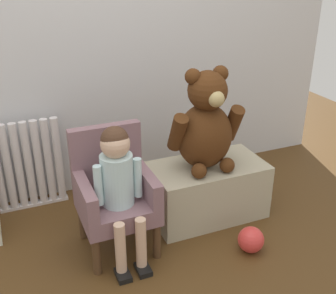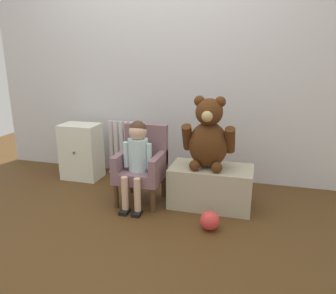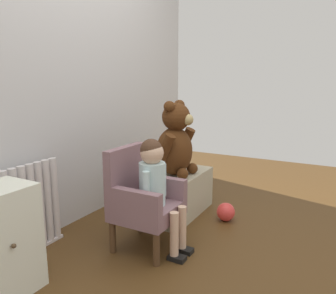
{
  "view_description": "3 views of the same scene",
  "coord_description": "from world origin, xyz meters",
  "px_view_note": "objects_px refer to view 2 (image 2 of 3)",
  "views": [
    {
      "loc": [
        -0.48,
        -1.36,
        1.52
      ],
      "look_at": [
        0.32,
        0.53,
        0.57
      ],
      "focal_mm": 45.0,
      "sensor_mm": 36.0,
      "label": 1
    },
    {
      "loc": [
        0.98,
        -2.02,
        1.28
      ],
      "look_at": [
        0.25,
        0.6,
        0.51
      ],
      "focal_mm": 35.0,
      "sensor_mm": 36.0,
      "label": 2
    },
    {
      "loc": [
        -1.71,
        -0.58,
        1.1
      ],
      "look_at": [
        0.39,
        0.58,
        0.62
      ],
      "focal_mm": 35.0,
      "sensor_mm": 36.0,
      "label": 3
    }
  ],
  "objects_px": {
    "child_armchair": "(142,164)",
    "low_bench": "(211,186)",
    "small_dresser": "(82,151)",
    "toy_ball": "(210,221)",
    "child_figure": "(137,152)",
    "radiator": "(127,148)",
    "large_teddy_bear": "(208,137)"
  },
  "relations": [
    {
      "from": "child_armchair",
      "to": "low_bench",
      "type": "bearing_deg",
      "value": 5.33
    },
    {
      "from": "small_dresser",
      "to": "toy_ball",
      "type": "xyz_separation_m",
      "value": [
        1.48,
        -0.72,
        -0.22
      ]
    },
    {
      "from": "child_figure",
      "to": "toy_ball",
      "type": "distance_m",
      "value": 0.83
    },
    {
      "from": "child_armchair",
      "to": "radiator",
      "type": "bearing_deg",
      "value": 123.39
    },
    {
      "from": "low_bench",
      "to": "radiator",
      "type": "bearing_deg",
      "value": 151.87
    },
    {
      "from": "small_dresser",
      "to": "child_figure",
      "type": "xyz_separation_m",
      "value": [
        0.81,
        -0.47,
        0.2
      ]
    },
    {
      "from": "toy_ball",
      "to": "child_figure",
      "type": "bearing_deg",
      "value": 159.06
    },
    {
      "from": "large_teddy_bear",
      "to": "child_figure",
      "type": "bearing_deg",
      "value": -164.68
    },
    {
      "from": "radiator",
      "to": "toy_ball",
      "type": "height_order",
      "value": "radiator"
    },
    {
      "from": "child_figure",
      "to": "low_bench",
      "type": "bearing_deg",
      "value": 15.29
    },
    {
      "from": "low_bench",
      "to": "large_teddy_bear",
      "type": "relative_size",
      "value": 1.15
    },
    {
      "from": "child_figure",
      "to": "toy_ball",
      "type": "xyz_separation_m",
      "value": [
        0.67,
        -0.26,
        -0.42
      ]
    },
    {
      "from": "small_dresser",
      "to": "toy_ball",
      "type": "distance_m",
      "value": 1.66
    },
    {
      "from": "large_teddy_bear",
      "to": "toy_ball",
      "type": "bearing_deg",
      "value": -77.54
    },
    {
      "from": "radiator",
      "to": "child_figure",
      "type": "xyz_separation_m",
      "value": [
        0.39,
        -0.7,
        0.2
      ]
    },
    {
      "from": "large_teddy_bear",
      "to": "toy_ball",
      "type": "distance_m",
      "value": 0.69
    },
    {
      "from": "radiator",
      "to": "child_armchair",
      "type": "xyz_separation_m",
      "value": [
        0.39,
        -0.59,
        0.05
      ]
    },
    {
      "from": "radiator",
      "to": "small_dresser",
      "type": "xyz_separation_m",
      "value": [
        -0.42,
        -0.23,
        -0.0
      ]
    },
    {
      "from": "child_armchair",
      "to": "child_figure",
      "type": "xyz_separation_m",
      "value": [
        0.0,
        -0.11,
        0.15
      ]
    },
    {
      "from": "radiator",
      "to": "large_teddy_bear",
      "type": "height_order",
      "value": "large_teddy_bear"
    },
    {
      "from": "small_dresser",
      "to": "low_bench",
      "type": "height_order",
      "value": "small_dresser"
    },
    {
      "from": "child_armchair",
      "to": "child_figure",
      "type": "bearing_deg",
      "value": -90.0
    },
    {
      "from": "toy_ball",
      "to": "small_dresser",
      "type": "bearing_deg",
      "value": 153.91
    },
    {
      "from": "child_figure",
      "to": "toy_ball",
      "type": "height_order",
      "value": "child_figure"
    },
    {
      "from": "child_armchair",
      "to": "small_dresser",
      "type": "bearing_deg",
      "value": 156.13
    },
    {
      "from": "radiator",
      "to": "low_bench",
      "type": "distance_m",
      "value": 1.14
    },
    {
      "from": "low_bench",
      "to": "large_teddy_bear",
      "type": "height_order",
      "value": "large_teddy_bear"
    },
    {
      "from": "low_bench",
      "to": "toy_ball",
      "type": "distance_m",
      "value": 0.44
    },
    {
      "from": "child_armchair",
      "to": "child_figure",
      "type": "distance_m",
      "value": 0.18
    },
    {
      "from": "small_dresser",
      "to": "child_figure",
      "type": "relative_size",
      "value": 0.78
    },
    {
      "from": "radiator",
      "to": "large_teddy_bear",
      "type": "bearing_deg",
      "value": -29.35
    },
    {
      "from": "large_teddy_bear",
      "to": "small_dresser",
      "type": "bearing_deg",
      "value": 167.39
    }
  ]
}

